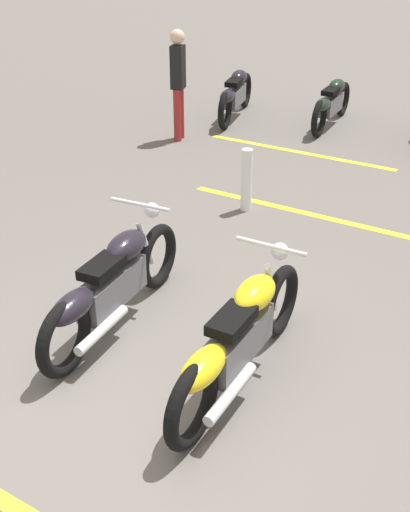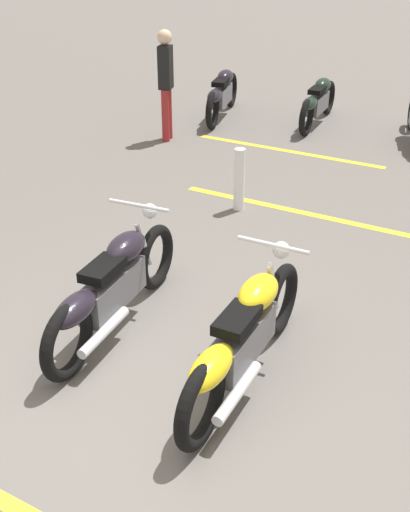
% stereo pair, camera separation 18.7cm
% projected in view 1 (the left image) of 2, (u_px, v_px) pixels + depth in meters
% --- Properties ---
extents(ground_plane, '(60.00, 60.00, 0.00)m').
position_uv_depth(ground_plane, '(135.00, 397.00, 5.01)').
color(ground_plane, '#66605B').
extents(motorcycle_bright_foreground, '(2.23, 0.62, 1.04)m').
position_uv_depth(motorcycle_bright_foreground, '(239.00, 338.00, 4.93)').
color(motorcycle_bright_foreground, black).
rests_on(motorcycle_bright_foreground, ground).
extents(motorcycle_dark_foreground, '(2.23, 0.62, 1.04)m').
position_uv_depth(motorcycle_dark_foreground, '(112.00, 284.00, 5.64)').
color(motorcycle_dark_foreground, black).
rests_on(motorcycle_dark_foreground, ground).
extents(motorcycle_row_left, '(2.10, 0.27, 0.79)m').
position_uv_depth(motorcycle_row_left, '(331.00, 103.00, 11.17)').
color(motorcycle_row_left, black).
rests_on(motorcycle_row_left, ground).
extents(motorcycle_row_center, '(2.19, 0.49, 0.83)m').
position_uv_depth(motorcycle_row_center, '(235.00, 94.00, 11.63)').
color(motorcycle_row_center, black).
rests_on(motorcycle_row_center, ground).
extents(bystander_near_row, '(0.30, 0.24, 1.79)m').
position_uv_depth(bystander_near_row, '(178.00, 80.00, 10.27)').
color(bystander_near_row, maroon).
rests_on(bystander_near_row, ground).
extents(bollard_post, '(0.14, 0.14, 0.82)m').
position_uv_depth(bollard_post, '(246.00, 180.00, 7.99)').
color(bollard_post, white).
rests_on(bollard_post, ground).
extents(parking_stripe_mid, '(0.43, 3.20, 0.01)m').
position_uv_depth(parking_stripe_mid, '(304.00, 213.00, 8.09)').
color(parking_stripe_mid, yellow).
rests_on(parking_stripe_mid, ground).
extents(parking_stripe_far, '(0.43, 3.20, 0.01)m').
position_uv_depth(parking_stripe_far, '(299.00, 152.00, 10.15)').
color(parking_stripe_far, yellow).
rests_on(parking_stripe_far, ground).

